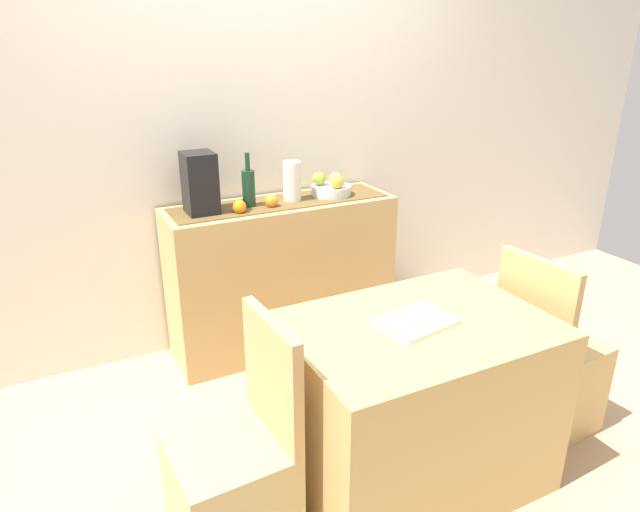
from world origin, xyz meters
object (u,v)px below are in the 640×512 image
at_px(sideboard_console, 282,275).
at_px(fruit_bowl, 331,190).
at_px(dining_table, 413,402).
at_px(wine_bottle, 249,187).
at_px(chair_near_window, 235,485).
at_px(open_book, 416,321).
at_px(coffee_maker, 200,183).
at_px(ceramic_vase, 292,182).
at_px(chair_by_corner, 546,376).

xyz_separation_m(sideboard_console, fruit_bowl, (0.33, 0.00, 0.48)).
bearing_deg(dining_table, wine_bottle, 99.35).
height_order(sideboard_console, chair_near_window, chair_near_window).
bearing_deg(open_book, coffee_maker, 100.80).
height_order(sideboard_console, dining_table, sideboard_console).
xyz_separation_m(wine_bottle, coffee_maker, (-0.27, 0.00, 0.05)).
bearing_deg(fruit_bowl, dining_table, -102.99).
distance_m(sideboard_console, wine_bottle, 0.59).
bearing_deg(ceramic_vase, wine_bottle, -180.00).
bearing_deg(coffee_maker, sideboard_console, 0.00).
relative_size(dining_table, chair_near_window, 1.14).
height_order(sideboard_console, coffee_maker, coffee_maker).
distance_m(fruit_bowl, coffee_maker, 0.79).
height_order(wine_bottle, ceramic_vase, wine_bottle).
xyz_separation_m(dining_table, chair_near_window, (-0.78, 0.00, -0.10)).
xyz_separation_m(coffee_maker, dining_table, (0.48, -1.30, -0.69)).
bearing_deg(open_book, wine_bottle, 89.72).
bearing_deg(open_book, dining_table, -14.61).
distance_m(sideboard_console, chair_near_window, 1.51).
bearing_deg(coffee_maker, ceramic_vase, 0.00).
bearing_deg(ceramic_vase, fruit_bowl, 0.00).
relative_size(coffee_maker, open_book, 1.17).
relative_size(ceramic_vase, open_book, 0.82).
distance_m(wine_bottle, coffee_maker, 0.27).
relative_size(fruit_bowl, chair_near_window, 0.26).
height_order(open_book, chair_by_corner, chair_by_corner).
height_order(fruit_bowl, ceramic_vase, ceramic_vase).
bearing_deg(dining_table, open_book, 174.51).
relative_size(fruit_bowl, coffee_maker, 0.72).
relative_size(fruit_bowl, open_book, 0.84).
xyz_separation_m(fruit_bowl, dining_table, (-0.30, -1.30, -0.56)).
relative_size(coffee_maker, chair_by_corner, 0.36).
relative_size(sideboard_console, wine_bottle, 4.38).
height_order(ceramic_vase, chair_by_corner, ceramic_vase).
bearing_deg(sideboard_console, coffee_maker, 180.00).
bearing_deg(wine_bottle, chair_near_window, -113.58).
bearing_deg(coffee_maker, dining_table, -69.63).
xyz_separation_m(sideboard_console, open_book, (0.01, -1.29, 0.30)).
bearing_deg(sideboard_console, dining_table, -88.84).
bearing_deg(ceramic_vase, chair_by_corner, -60.60).
bearing_deg(wine_bottle, ceramic_vase, 0.00).
bearing_deg(fruit_bowl, sideboard_console, 180.00).
distance_m(chair_near_window, chair_by_corner, 1.56).
relative_size(dining_table, open_book, 3.67).
relative_size(ceramic_vase, dining_table, 0.22).
bearing_deg(ceramic_vase, dining_table, -92.10).
height_order(wine_bottle, open_book, wine_bottle).
height_order(coffee_maker, dining_table, coffee_maker).
bearing_deg(wine_bottle, dining_table, -80.65).
height_order(sideboard_console, ceramic_vase, ceramic_vase).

